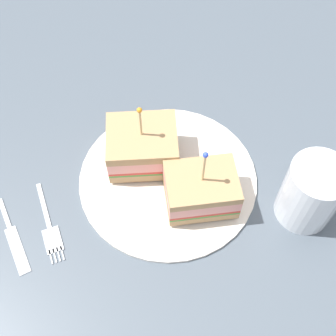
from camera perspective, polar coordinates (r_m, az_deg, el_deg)
name	(u,v)px	position (r cm, az deg, el deg)	size (l,w,h in cm)	color
ground_plane	(168,183)	(62.81, 0.00, -1.94)	(118.88, 118.88, 2.00)	#4C5660
plate	(168,177)	(61.54, 0.00, -1.24)	(25.03, 25.03, 0.96)	silver
sandwich_half_front	(201,190)	(57.15, 4.34, -2.82)	(10.66, 9.07, 10.99)	tan
sandwich_half_back	(142,146)	(60.58, -3.35, 2.87)	(11.61, 10.69, 10.86)	tan
drink_glass	(310,195)	(58.62, 18.06, -3.32)	(7.49, 7.49, 9.65)	gold
fork	(50,230)	(60.15, -15.14, -7.82)	(2.27, 12.30, 0.35)	silver
knife	(13,238)	(61.06, -19.55, -8.66)	(2.11, 11.88, 0.35)	silver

